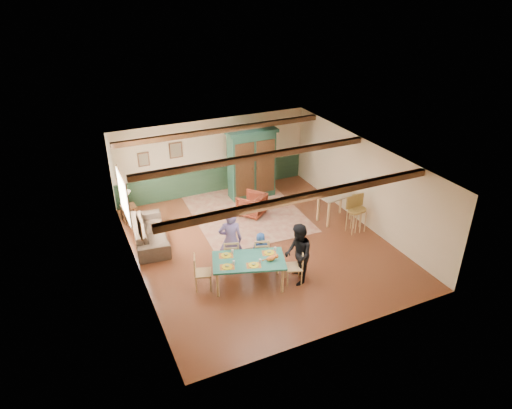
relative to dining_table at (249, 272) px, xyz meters
name	(u,v)px	position (x,y,z in m)	size (l,w,h in m)	color
floor	(261,245)	(1.08, 1.58, -0.38)	(8.00, 8.00, 0.00)	#592919
wall_back	(213,157)	(1.08, 5.58, 0.97)	(7.00, 0.02, 2.70)	beige
wall_left	(135,231)	(-2.42, 1.58, 0.97)	(0.02, 8.00, 2.70)	beige
wall_right	(364,182)	(4.58, 1.58, 0.97)	(0.02, 8.00, 2.70)	beige
ceiling	(261,159)	(1.08, 1.58, 2.32)	(7.00, 8.00, 0.02)	white
wainscot_back	(214,180)	(1.08, 5.56, 0.07)	(6.95, 0.03, 0.90)	#1D3623
ceiling_beam_front	(304,197)	(1.08, -0.72, 2.23)	(6.95, 0.16, 0.16)	black
ceiling_beam_mid	(255,157)	(1.08, 1.98, 2.23)	(6.95, 0.16, 0.16)	black
ceiling_beam_back	(221,130)	(1.08, 4.58, 2.23)	(6.95, 0.16, 0.16)	black
window_left	(123,196)	(-2.39, 3.28, 1.17)	(0.06, 1.60, 1.30)	white
picture_left_wall	(140,228)	(-2.39, 0.98, 1.37)	(0.04, 0.42, 0.52)	gray
picture_back_a	(176,150)	(-0.22, 5.55, 1.42)	(0.45, 0.04, 0.55)	gray
picture_back_b	(144,159)	(-1.32, 5.55, 1.27)	(0.38, 0.04, 0.48)	gray
dining_table	(249,272)	(0.00, 0.00, 0.00)	(1.80, 1.00, 0.75)	#216859
dining_chair_far_left	(231,254)	(-0.15, 0.81, 0.10)	(0.42, 0.44, 0.95)	tan
dining_chair_far_right	(261,252)	(0.61, 0.56, 0.10)	(0.42, 0.44, 0.95)	tan
dining_chair_end_left	(203,272)	(-1.09, 0.36, 0.10)	(0.42, 0.44, 0.95)	tan
dining_chair_end_right	(294,266)	(1.09, -0.36, 0.10)	(0.42, 0.44, 0.95)	tan
person_man	(231,240)	(-0.13, 0.89, 0.49)	(0.63, 0.41, 1.73)	#725DA1
person_woman	(298,254)	(1.19, -0.39, 0.45)	(0.80, 0.63, 1.65)	black
person_child	(261,250)	(0.63, 0.64, 0.13)	(0.49, 0.32, 1.01)	#22478B
cat	(271,258)	(0.49, -0.27, 0.47)	(0.36, 0.14, 0.18)	orange
place_setting_near_left	(227,265)	(-0.60, -0.07, 0.43)	(0.40, 0.30, 0.11)	gold
place_setting_near_center	(254,264)	(0.02, -0.27, 0.43)	(0.40, 0.30, 0.11)	gold
place_setting_far_left	(226,254)	(-0.44, 0.41, 0.43)	(0.40, 0.30, 0.11)	gold
place_setting_far_right	(269,251)	(0.60, 0.07, 0.43)	(0.40, 0.30, 0.11)	gold
area_rug	(246,213)	(1.48, 3.55, -0.37)	(3.41, 4.05, 0.01)	beige
armoire	(251,164)	(2.17, 4.68, 0.85)	(1.74, 0.70, 2.46)	#143226
armchair	(252,205)	(1.60, 3.39, -0.01)	(0.79, 0.81, 0.74)	#46150E
sofa	(150,232)	(-1.82, 3.09, -0.04)	(2.29, 0.90, 0.67)	#403228
end_table	(129,214)	(-2.14, 4.60, -0.10)	(0.45, 0.45, 0.56)	black
table_lamp	(127,199)	(-2.14, 4.60, 0.43)	(0.28, 0.28, 0.51)	#CBB683
counter_table	(335,207)	(3.87, 1.96, 0.08)	(1.10, 0.64, 0.91)	#BDB193
bar_stool_left	(354,215)	(3.97, 1.09, 0.20)	(0.40, 0.44, 1.14)	olive
bar_stool_right	(359,213)	(4.17, 1.12, 0.21)	(0.41, 0.45, 1.16)	olive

